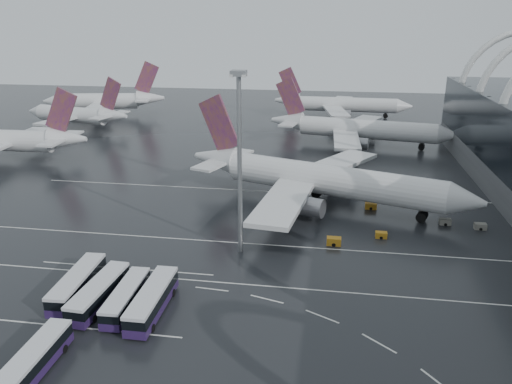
# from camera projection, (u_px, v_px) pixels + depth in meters

# --- Properties ---
(ground) EXTENTS (420.00, 420.00, 0.00)m
(ground) POSITION_uv_depth(u_px,v_px,m) (278.00, 280.00, 74.43)
(ground) COLOR black
(ground) RESTS_ON ground
(lane_marking_near) EXTENTS (120.00, 0.25, 0.01)m
(lane_marking_near) POSITION_uv_depth(u_px,v_px,m) (277.00, 287.00, 72.56)
(lane_marking_near) COLOR silver
(lane_marking_near) RESTS_ON ground
(lane_marking_mid) EXTENTS (120.00, 0.25, 0.01)m
(lane_marking_mid) POSITION_uv_depth(u_px,v_px,m) (286.00, 246.00, 85.62)
(lane_marking_mid) COLOR silver
(lane_marking_mid) RESTS_ON ground
(lane_marking_far) EXTENTS (120.00, 0.25, 0.01)m
(lane_marking_far) POSITION_uv_depth(u_px,v_px,m) (299.00, 193.00, 111.74)
(lane_marking_far) COLOR silver
(lane_marking_far) RESTS_ON ground
(bus_bay_line_south) EXTENTS (28.00, 0.25, 0.01)m
(bus_bay_line_south) POSITION_uv_depth(u_px,v_px,m) (76.00, 327.00, 63.05)
(bus_bay_line_south) COLOR silver
(bus_bay_line_south) RESTS_ON ground
(bus_bay_line_north) EXTENTS (28.00, 0.25, 0.01)m
(bus_bay_line_north) POSITION_uv_depth(u_px,v_px,m) (126.00, 268.00, 77.98)
(bus_bay_line_north) COLOR silver
(bus_bay_line_north) RESTS_ON ground
(airliner_main) EXTENTS (61.47, 53.31, 21.40)m
(airliner_main) POSITION_uv_depth(u_px,v_px,m) (317.00, 179.00, 103.75)
(airliner_main) COLOR silver
(airliner_main) RESTS_ON ground
(airliner_gate_b) EXTENTS (56.92, 50.47, 19.82)m
(airliner_gate_b) POSITION_uv_depth(u_px,v_px,m) (357.00, 129.00, 152.69)
(airliner_gate_b) COLOR silver
(airliner_gate_b) RESTS_ON ground
(airliner_gate_c) EXTENTS (53.68, 49.60, 19.16)m
(airliner_gate_c) POSITION_uv_depth(u_px,v_px,m) (340.00, 105.00, 197.24)
(airliner_gate_c) COLOR silver
(airliner_gate_c) RESTS_ON ground
(jet_remote_west) EXTENTS (46.00, 37.02, 20.08)m
(jet_remote_west) POSITION_uv_depth(u_px,v_px,m) (10.00, 141.00, 137.30)
(jet_remote_west) COLOR silver
(jet_remote_west) RESTS_ON ground
(jet_remote_mid) EXTENTS (43.02, 34.86, 18.81)m
(jet_remote_mid) POSITION_uv_depth(u_px,v_px,m) (78.00, 115.00, 175.70)
(jet_remote_mid) COLOR silver
(jet_remote_mid) RESTS_ON ground
(jet_remote_far) EXTENTS (48.82, 39.51, 21.28)m
(jet_remote_far) POSITION_uv_depth(u_px,v_px,m) (106.00, 101.00, 201.69)
(jet_remote_far) COLOR silver
(jet_remote_far) RESTS_ON ground
(bus_row_near_a) EXTENTS (3.75, 13.53, 3.30)m
(bus_row_near_a) POSITION_uv_depth(u_px,v_px,m) (78.00, 283.00, 69.90)
(bus_row_near_a) COLOR #2A1440
(bus_row_near_a) RESTS_ON ground
(bus_row_near_b) EXTENTS (3.58, 13.20, 3.22)m
(bus_row_near_b) POSITION_uv_depth(u_px,v_px,m) (99.00, 293.00, 67.63)
(bus_row_near_b) COLOR #2A1440
(bus_row_near_b) RESTS_ON ground
(bus_row_near_c) EXTENTS (3.24, 12.26, 3.00)m
(bus_row_near_c) POSITION_uv_depth(u_px,v_px,m) (126.00, 297.00, 66.77)
(bus_row_near_c) COLOR #2A1440
(bus_row_near_c) RESTS_ON ground
(bus_row_near_d) EXTENTS (3.35, 13.49, 3.31)m
(bus_row_near_d) POSITION_uv_depth(u_px,v_px,m) (152.00, 300.00, 65.80)
(bus_row_near_d) COLOR #2A1440
(bus_row_near_d) RESTS_ON ground
(bus_row_far_b) EXTENTS (3.00, 12.26, 3.01)m
(bus_row_far_b) POSITION_uv_depth(u_px,v_px,m) (34.00, 361.00, 54.29)
(bus_row_far_b) COLOR #2A1440
(bus_row_far_b) RESTS_ON ground
(floodlight_mast) EXTENTS (2.28, 2.28, 29.69)m
(floodlight_mast) POSITION_uv_depth(u_px,v_px,m) (239.00, 143.00, 77.58)
(floodlight_mast) COLOR gray
(floodlight_mast) RESTS_ON ground
(gse_cart_belly_a) EXTENTS (2.02, 1.20, 1.10)m
(gse_cart_belly_a) POSITION_uv_depth(u_px,v_px,m) (381.00, 235.00, 88.69)
(gse_cart_belly_a) COLOR #B07517
(gse_cart_belly_a) RESTS_ON ground
(gse_cart_belly_b) EXTENTS (2.10, 1.24, 1.15)m
(gse_cart_belly_b) POSITION_uv_depth(u_px,v_px,m) (445.00, 222.00, 94.41)
(gse_cart_belly_b) COLOR slate
(gse_cart_belly_b) RESTS_ON ground
(gse_cart_belly_c) EXTENTS (2.46, 1.45, 1.34)m
(gse_cart_belly_c) POSITION_uv_depth(u_px,v_px,m) (334.00, 241.00, 85.92)
(gse_cart_belly_c) COLOR #B07517
(gse_cart_belly_c) RESTS_ON ground
(gse_cart_belly_d) EXTENTS (2.11, 1.25, 1.15)m
(gse_cart_belly_d) POSITION_uv_depth(u_px,v_px,m) (480.00, 226.00, 92.32)
(gse_cart_belly_d) COLOR slate
(gse_cart_belly_d) RESTS_ON ground
(gse_cart_belly_e) EXTENTS (2.31, 1.36, 1.26)m
(gse_cart_belly_e) POSITION_uv_depth(u_px,v_px,m) (371.00, 206.00, 102.26)
(gse_cart_belly_e) COLOR #B07517
(gse_cart_belly_e) RESTS_ON ground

